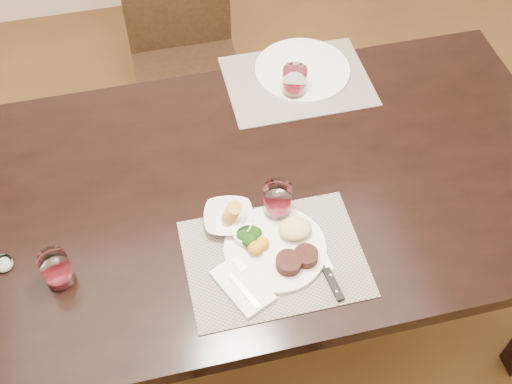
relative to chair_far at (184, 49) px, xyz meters
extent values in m
plane|color=#422615|center=(0.00, -0.93, -0.50)|extent=(4.50, 4.50, 0.00)
cube|color=black|center=(0.00, -0.93, 0.22)|extent=(2.00, 1.00, 0.05)
cube|color=black|center=(0.92, -0.51, -0.15)|extent=(0.08, 0.08, 0.70)
cube|color=black|center=(0.00, -0.08, -0.07)|extent=(0.42, 0.42, 0.04)
cube|color=black|center=(-0.18, -0.26, -0.30)|extent=(0.04, 0.04, 0.41)
cube|color=black|center=(0.18, -0.26, -0.30)|extent=(0.04, 0.04, 0.41)
cube|color=black|center=(-0.18, 0.10, -0.30)|extent=(0.04, 0.04, 0.41)
cube|color=black|center=(0.18, 0.10, -0.30)|extent=(0.04, 0.04, 0.41)
cube|color=slate|center=(0.07, -1.18, 0.25)|extent=(0.46, 0.34, 0.00)
cube|color=slate|center=(0.31, -0.55, 0.25)|extent=(0.46, 0.34, 0.00)
cylinder|color=silver|center=(0.07, -1.16, 0.26)|extent=(0.27, 0.27, 0.01)
cylinder|color=black|center=(0.09, -1.22, 0.28)|extent=(0.07, 0.07, 0.03)
cylinder|color=black|center=(0.14, -1.21, 0.28)|extent=(0.06, 0.06, 0.03)
ellipsoid|color=tan|center=(0.14, -1.13, 0.28)|extent=(0.09, 0.07, 0.04)
ellipsoid|color=#19420C|center=(0.01, -1.14, 0.28)|extent=(0.04, 0.04, 0.03)
ellipsoid|color=#C28B18|center=(0.02, -1.16, 0.28)|extent=(0.04, 0.04, 0.03)
cube|color=white|center=(-0.03, -1.25, 0.26)|extent=(0.15, 0.19, 0.01)
cube|color=white|center=(-0.03, -1.27, 0.26)|extent=(0.06, 0.11, 0.00)
cube|color=white|center=(-0.03, -1.19, 0.26)|extent=(0.04, 0.05, 0.00)
cube|color=white|center=(0.19, -1.19, 0.25)|extent=(0.03, 0.13, 0.00)
cube|color=black|center=(0.19, -1.30, 0.26)|extent=(0.03, 0.10, 0.01)
imported|color=silver|center=(-0.03, -1.04, 0.27)|extent=(0.15, 0.15, 0.03)
cylinder|color=#B68439|center=(-0.03, -1.04, 0.29)|extent=(0.04, 0.05, 0.04)
cylinder|color=silver|center=(0.01, -1.11, 0.27)|extent=(0.08, 0.08, 0.03)
cylinder|color=black|center=(0.01, -1.11, 0.28)|extent=(0.06, 0.06, 0.01)
cube|color=white|center=(0.01, -1.06, 0.30)|extent=(0.01, 0.05, 0.04)
cylinder|color=white|center=(0.11, -1.04, 0.30)|extent=(0.08, 0.08, 0.11)
cylinder|color=#39050B|center=(0.11, -1.04, 0.26)|extent=(0.06, 0.06, 0.03)
cylinder|color=silver|center=(0.33, -0.51, 0.26)|extent=(0.31, 0.31, 0.01)
cylinder|color=white|center=(0.28, -0.61, 0.30)|extent=(0.08, 0.08, 0.10)
cylinder|color=#39050B|center=(0.28, -0.61, 0.26)|extent=(0.06, 0.06, 0.03)
cylinder|color=white|center=(-0.48, -1.12, 0.30)|extent=(0.07, 0.07, 0.10)
cylinder|color=#39050B|center=(-0.48, -1.12, 0.26)|extent=(0.06, 0.06, 0.02)
cylinder|color=white|center=(-0.62, -1.05, 0.26)|extent=(0.05, 0.05, 0.02)
cylinder|color=white|center=(-0.62, -1.05, 0.25)|extent=(0.03, 0.03, 0.01)
camera|label=1|loc=(-0.19, -2.04, 1.67)|focal=45.00mm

